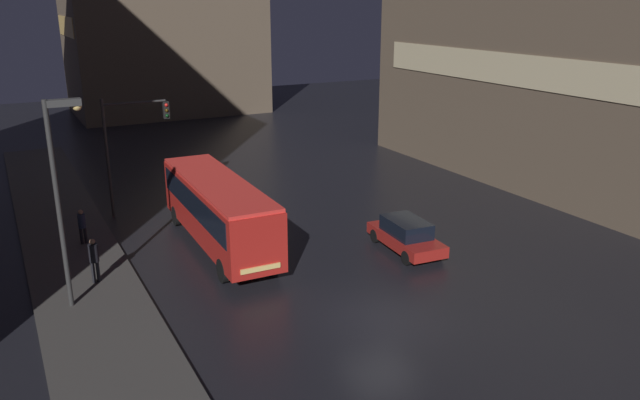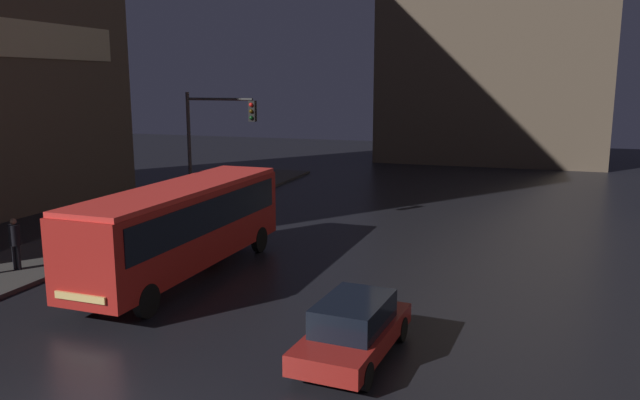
# 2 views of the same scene
# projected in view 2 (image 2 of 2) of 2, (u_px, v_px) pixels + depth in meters

# --- Properties ---
(sidewalk_left) EXTENTS (4.00, 48.00, 0.15)m
(sidewalk_left) POSITION_uv_depth(u_px,v_px,m) (56.00, 253.00, 24.32)
(sidewalk_left) COLOR #3D3A38
(sidewalk_left) RESTS_ON ground
(building_far_backdrop) EXTENTS (18.07, 12.00, 25.71)m
(building_far_backdrop) POSITION_uv_depth(u_px,v_px,m) (496.00, 6.00, 52.28)
(building_far_backdrop) COLOR brown
(building_far_backdrop) RESTS_ON ground
(bus_near) EXTENTS (2.62, 10.40, 3.19)m
(bus_near) POSITION_uv_depth(u_px,v_px,m) (183.00, 221.00, 21.34)
(bus_near) COLOR #AD1E19
(bus_near) RESTS_ON ground
(car_taxi) EXTENTS (2.07, 4.39, 1.49)m
(car_taxi) POSITION_uv_depth(u_px,v_px,m) (354.00, 328.00, 15.15)
(car_taxi) COLOR maroon
(car_taxi) RESTS_ON ground
(pedestrian_near) EXTENTS (0.50, 0.50, 1.84)m
(pedestrian_near) POSITION_uv_depth(u_px,v_px,m) (15.00, 239.00, 21.74)
(pedestrian_near) COLOR black
(pedestrian_near) RESTS_ON sidewalk_left
(pedestrian_mid) EXTENTS (0.42, 0.42, 1.65)m
(pedestrian_mid) POSITION_uv_depth(u_px,v_px,m) (104.00, 217.00, 25.98)
(pedestrian_mid) COLOR black
(pedestrian_mid) RESTS_ON sidewalk_left
(traffic_light_main) EXTENTS (3.42, 0.35, 6.19)m
(traffic_light_main) POSITION_uv_depth(u_px,v_px,m) (212.00, 137.00, 27.87)
(traffic_light_main) COLOR #2D2D2D
(traffic_light_main) RESTS_ON ground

